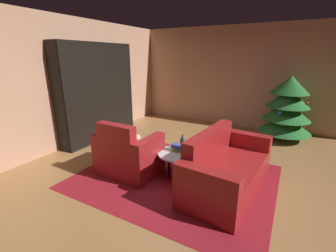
{
  "coord_description": "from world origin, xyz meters",
  "views": [
    {
      "loc": [
        1.32,
        -3.1,
        1.88
      ],
      "look_at": [
        -0.46,
        0.16,
        0.74
      ],
      "focal_mm": 24.45,
      "sensor_mm": 36.0,
      "label": 1
    }
  ],
  "objects_px": {
    "armchair_red": "(128,155)",
    "bottle_on_table": "(182,143)",
    "coffee_table": "(180,155)",
    "bookshelf_unit": "(103,93)",
    "book_stack_on_table": "(178,148)",
    "decorated_tree": "(287,108)",
    "couch_red": "(225,169)"
  },
  "relations": [
    {
      "from": "armchair_red",
      "to": "bottle_on_table",
      "type": "relative_size",
      "value": 4.22
    },
    {
      "from": "armchair_red",
      "to": "coffee_table",
      "type": "height_order",
      "value": "armchair_red"
    },
    {
      "from": "bookshelf_unit",
      "to": "book_stack_on_table",
      "type": "relative_size",
      "value": 9.43
    },
    {
      "from": "coffee_table",
      "to": "decorated_tree",
      "type": "xyz_separation_m",
      "value": [
        1.38,
        2.74,
        0.37
      ]
    },
    {
      "from": "book_stack_on_table",
      "to": "decorated_tree",
      "type": "distance_m",
      "value": 3.07
    },
    {
      "from": "bookshelf_unit",
      "to": "coffee_table",
      "type": "height_order",
      "value": "bookshelf_unit"
    },
    {
      "from": "bottle_on_table",
      "to": "armchair_red",
      "type": "bearing_deg",
      "value": -144.68
    },
    {
      "from": "armchair_red",
      "to": "couch_red",
      "type": "relative_size",
      "value": 0.55
    },
    {
      "from": "couch_red",
      "to": "bottle_on_table",
      "type": "xyz_separation_m",
      "value": [
        -0.79,
        0.18,
        0.21
      ]
    },
    {
      "from": "bookshelf_unit",
      "to": "book_stack_on_table",
      "type": "bearing_deg",
      "value": -19.81
    },
    {
      "from": "bottle_on_table",
      "to": "decorated_tree",
      "type": "bearing_deg",
      "value": 60.71
    },
    {
      "from": "coffee_table",
      "to": "book_stack_on_table",
      "type": "bearing_deg",
      "value": 148.24
    },
    {
      "from": "bookshelf_unit",
      "to": "book_stack_on_table",
      "type": "height_order",
      "value": "bookshelf_unit"
    },
    {
      "from": "couch_red",
      "to": "bottle_on_table",
      "type": "height_order",
      "value": "couch_red"
    },
    {
      "from": "bottle_on_table",
      "to": "decorated_tree",
      "type": "relative_size",
      "value": 0.16
    },
    {
      "from": "couch_red",
      "to": "bookshelf_unit",
      "type": "bearing_deg",
      "value": 164.4
    },
    {
      "from": "bottle_on_table",
      "to": "coffee_table",
      "type": "bearing_deg",
      "value": -74.89
    },
    {
      "from": "bookshelf_unit",
      "to": "armchair_red",
      "type": "height_order",
      "value": "bookshelf_unit"
    },
    {
      "from": "book_stack_on_table",
      "to": "decorated_tree",
      "type": "relative_size",
      "value": 0.16
    },
    {
      "from": "decorated_tree",
      "to": "couch_red",
      "type": "bearing_deg",
      "value": -103.25
    },
    {
      "from": "book_stack_on_table",
      "to": "bottle_on_table",
      "type": "distance_m",
      "value": 0.16
    },
    {
      "from": "armchair_red",
      "to": "coffee_table",
      "type": "relative_size",
      "value": 1.39
    },
    {
      "from": "bottle_on_table",
      "to": "couch_red",
      "type": "bearing_deg",
      "value": -13.09
    },
    {
      "from": "book_stack_on_table",
      "to": "bottle_on_table",
      "type": "relative_size",
      "value": 0.97
    },
    {
      "from": "couch_red",
      "to": "decorated_tree",
      "type": "relative_size",
      "value": 1.24
    },
    {
      "from": "decorated_tree",
      "to": "armchair_red",
      "type": "bearing_deg",
      "value": -125.21
    },
    {
      "from": "book_stack_on_table",
      "to": "decorated_tree",
      "type": "xyz_separation_m",
      "value": [
        1.43,
        2.71,
        0.28
      ]
    },
    {
      "from": "book_stack_on_table",
      "to": "decorated_tree",
      "type": "height_order",
      "value": "decorated_tree"
    },
    {
      "from": "coffee_table",
      "to": "decorated_tree",
      "type": "bearing_deg",
      "value": 63.28
    },
    {
      "from": "bottle_on_table",
      "to": "bookshelf_unit",
      "type": "bearing_deg",
      "value": 163.59
    },
    {
      "from": "bookshelf_unit",
      "to": "armchair_red",
      "type": "xyz_separation_m",
      "value": [
        1.66,
        -1.23,
        -0.74
      ]
    },
    {
      "from": "bottle_on_table",
      "to": "decorated_tree",
      "type": "distance_m",
      "value": 2.93
    }
  ]
}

